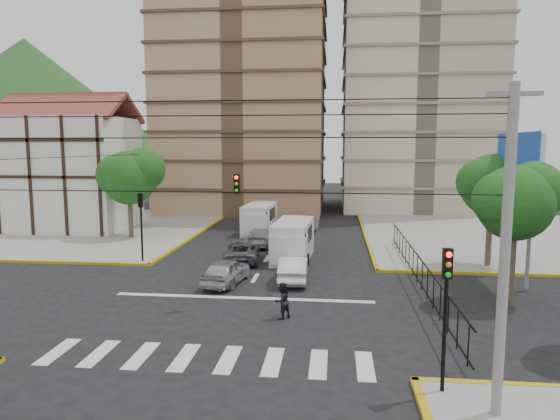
# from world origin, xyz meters

# --- Properties ---
(ground) EXTENTS (160.00, 160.00, 0.00)m
(ground) POSITION_xyz_m (0.00, 0.00, 0.00)
(ground) COLOR black
(ground) RESTS_ON ground
(sidewalk_nw) EXTENTS (26.00, 26.00, 0.15)m
(sidewalk_nw) POSITION_xyz_m (-20.00, 20.00, 0.07)
(sidewalk_nw) COLOR gray
(sidewalk_nw) RESTS_ON ground
(sidewalk_ne) EXTENTS (26.00, 26.00, 0.15)m
(sidewalk_ne) POSITION_xyz_m (20.00, 20.00, 0.07)
(sidewalk_ne) COLOR gray
(sidewalk_ne) RESTS_ON ground
(crosswalk_stripes) EXTENTS (12.00, 2.40, 0.01)m
(crosswalk_stripes) POSITION_xyz_m (0.00, -6.00, 0.01)
(crosswalk_stripes) COLOR silver
(crosswalk_stripes) RESTS_ON ground
(stop_line) EXTENTS (13.00, 0.40, 0.01)m
(stop_line) POSITION_xyz_m (0.00, 1.20, 0.01)
(stop_line) COLOR silver
(stop_line) RESTS_ON ground
(tower_tan) EXTENTS (18.00, 16.00, 48.00)m
(tower_tan) POSITION_xyz_m (-6.00, 36.00, 24.00)
(tower_tan) COLOR #AC7B56
(tower_tan) RESTS_ON ground
(tower_beige) EXTENTS (17.00, 16.00, 48.00)m
(tower_beige) POSITION_xyz_m (14.00, 40.00, 24.00)
(tower_beige) COLOR tan
(tower_beige) RESTS_ON ground
(tudor_building) EXTENTS (10.80, 8.05, 12.23)m
(tudor_building) POSITION_xyz_m (-19.00, 20.00, 5.25)
(tudor_building) COLOR silver
(tudor_building) RESTS_ON ground
(distant_hill) EXTENTS (70.00, 70.00, 28.00)m
(distant_hill) POSITION_xyz_m (-55.00, 70.00, 14.00)
(distant_hill) COLOR #164419
(distant_hill) RESTS_ON ground
(park_fence) EXTENTS (0.10, 22.50, 1.66)m
(park_fence) POSITION_xyz_m (9.00, 4.50, 0.00)
(park_fence) COLOR black
(park_fence) RESTS_ON ground
(billboard) EXTENTS (0.36, 6.20, 8.10)m
(billboard) POSITION_xyz_m (14.45, 6.00, 6.00)
(billboard) COLOR slate
(billboard) RESTS_ON ground
(tree_park_a) EXTENTS (4.41, 3.60, 6.83)m
(tree_park_a) POSITION_xyz_m (13.08, 2.01, 5.01)
(tree_park_a) COLOR #473828
(tree_park_a) RESTS_ON ground
(tree_park_c) EXTENTS (4.65, 3.80, 7.25)m
(tree_park_c) POSITION_xyz_m (14.09, 9.01, 5.34)
(tree_park_c) COLOR #473828
(tree_park_c) RESTS_ON ground
(tree_tudor) EXTENTS (5.39, 4.40, 7.43)m
(tree_tudor) POSITION_xyz_m (-11.90, 16.01, 5.22)
(tree_tudor) COLOR #473828
(tree_tudor) RESTS_ON ground
(traffic_light_se) EXTENTS (0.28, 0.22, 4.40)m
(traffic_light_se) POSITION_xyz_m (7.80, -7.80, 3.11)
(traffic_light_se) COLOR black
(traffic_light_se) RESTS_ON ground
(traffic_light_nw) EXTENTS (0.28, 0.22, 4.40)m
(traffic_light_nw) POSITION_xyz_m (-7.80, 7.80, 3.11)
(traffic_light_nw) COLOR black
(traffic_light_nw) RESTS_ON ground
(traffic_light_hanging) EXTENTS (18.00, 9.12, 0.92)m
(traffic_light_hanging) POSITION_xyz_m (0.00, -2.04, 5.90)
(traffic_light_hanging) COLOR black
(traffic_light_hanging) RESTS_ON ground
(utility_pole_se) EXTENTS (1.40, 0.28, 9.00)m
(utility_pole_se) POSITION_xyz_m (9.00, -9.00, 4.77)
(utility_pole_se) COLOR slate
(utility_pole_se) RESTS_ON ground
(van_right_lane) EXTENTS (2.56, 5.80, 2.56)m
(van_right_lane) POSITION_xyz_m (1.75, 9.83, 1.24)
(van_right_lane) COLOR silver
(van_right_lane) RESTS_ON ground
(van_left_lane) EXTENTS (2.53, 5.73, 2.53)m
(van_left_lane) POSITION_xyz_m (-1.98, 19.62, 1.23)
(van_left_lane) COLOR silver
(van_left_lane) RESTS_ON ground
(car_silver_front_left) EXTENTS (2.30, 4.40, 1.43)m
(car_silver_front_left) POSITION_xyz_m (-1.38, 3.62, 0.71)
(car_silver_front_left) COLOR #A8A8AC
(car_silver_front_left) RESTS_ON ground
(car_white_front_right) EXTENTS (1.68, 4.44, 1.45)m
(car_white_front_right) POSITION_xyz_m (2.24, 4.67, 0.72)
(car_white_front_right) COLOR silver
(car_white_front_right) RESTS_ON ground
(car_grey_mid_left) EXTENTS (2.69, 4.93, 1.31)m
(car_grey_mid_left) POSITION_xyz_m (-1.50, 9.07, 0.66)
(car_grey_mid_left) COLOR #585A60
(car_grey_mid_left) RESTS_ON ground
(car_silver_rear_left) EXTENTS (1.94, 4.66, 1.34)m
(car_silver_rear_left) POSITION_xyz_m (-1.09, 14.37, 0.67)
(car_silver_rear_left) COLOR #B5B5BA
(car_silver_rear_left) RESTS_ON ground
(car_darkgrey_mid_right) EXTENTS (2.09, 4.39, 1.45)m
(car_darkgrey_mid_right) POSITION_xyz_m (1.28, 15.55, 0.72)
(car_darkgrey_mid_right) COLOR #28272A
(car_darkgrey_mid_right) RESTS_ON ground
(car_white_rear_right) EXTENTS (2.24, 4.80, 1.52)m
(car_white_rear_right) POSITION_xyz_m (2.01, 20.49, 0.76)
(car_white_rear_right) COLOR silver
(car_white_rear_right) RESTS_ON ground
(pedestrian_crosswalk) EXTENTS (0.98, 0.98, 1.60)m
(pedestrian_crosswalk) POSITION_xyz_m (2.26, -1.56, 0.80)
(pedestrian_crosswalk) COLOR black
(pedestrian_crosswalk) RESTS_ON ground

